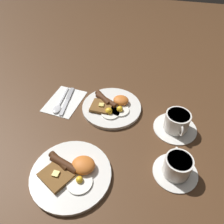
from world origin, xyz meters
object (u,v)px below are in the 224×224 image
object	(u,v)px
knife	(68,99)
breakfast_plate_near	(111,106)
teacup_far	(177,167)
teacup_near	(176,123)
spoon	(58,106)
breakfast_plate_far	(71,173)

from	to	relation	value
knife	breakfast_plate_near	bearing A→B (deg)	82.91
breakfast_plate_near	teacup_far	world-z (taller)	teacup_far
breakfast_plate_near	knife	xyz separation A→B (m)	(0.20, -0.00, -0.01)
teacup_far	knife	xyz separation A→B (m)	(0.48, -0.25, -0.03)
teacup_near	spoon	bearing A→B (deg)	-0.14
teacup_far	spoon	size ratio (longest dim) A/B	0.84
breakfast_plate_far	breakfast_plate_near	bearing A→B (deg)	-98.32
breakfast_plate_near	teacup_far	xyz separation A→B (m)	(-0.28, 0.25, 0.02)
breakfast_plate_near	spoon	distance (m)	0.23
teacup_near	knife	xyz separation A→B (m)	(0.47, -0.06, -0.03)
breakfast_plate_far	teacup_near	xyz separation A→B (m)	(-0.32, -0.29, 0.02)
teacup_near	teacup_far	bearing A→B (deg)	92.46
knife	breakfast_plate_far	bearing A→B (deg)	18.24
teacup_far	spoon	world-z (taller)	teacup_far
teacup_near	spoon	size ratio (longest dim) A/B	0.96
teacup_near	breakfast_plate_far	bearing A→B (deg)	41.83
breakfast_plate_far	spoon	xyz separation A→B (m)	(0.17, -0.29, -0.01)
knife	teacup_near	bearing A→B (deg)	77.35
spoon	knife	bearing A→B (deg)	156.27
knife	spoon	size ratio (longest dim) A/B	1.05
teacup_far	knife	world-z (taller)	teacup_far
teacup_near	teacup_far	xyz separation A→B (m)	(-0.01, 0.19, -0.00)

